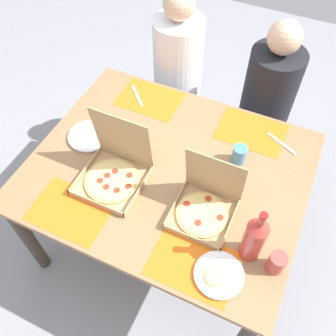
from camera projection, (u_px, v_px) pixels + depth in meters
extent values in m
plane|color=gray|center=(168.00, 234.00, 2.43)|extent=(6.00, 6.00, 0.00)
cylinder|color=#3F3328|center=(28.00, 238.00, 2.03)|extent=(0.07, 0.07, 0.70)
cylinder|color=#3F3328|center=(117.00, 119.00, 2.58)|extent=(0.07, 0.07, 0.70)
cylinder|color=#3F3328|center=(293.00, 179.00, 2.27)|extent=(0.07, 0.07, 0.70)
cube|color=#936D47|center=(168.00, 170.00, 1.85)|extent=(1.37, 1.13, 0.03)
cube|color=orange|center=(70.00, 211.00, 1.69)|extent=(0.36, 0.26, 0.00)
cube|color=orange|center=(193.00, 264.00, 1.54)|extent=(0.36, 0.26, 0.00)
cube|color=orange|center=(150.00, 99.00, 2.14)|extent=(0.36, 0.26, 0.00)
cube|color=orange|center=(251.00, 132.00, 1.99)|extent=(0.36, 0.26, 0.00)
cube|color=tan|center=(112.00, 182.00, 1.79)|extent=(0.30, 0.30, 0.01)
cube|color=tan|center=(86.00, 169.00, 1.81)|extent=(0.01, 0.30, 0.03)
cube|color=tan|center=(139.00, 190.00, 1.74)|extent=(0.01, 0.30, 0.03)
cube|color=tan|center=(96.00, 204.00, 1.69)|extent=(0.30, 0.01, 0.03)
cube|color=tan|center=(127.00, 158.00, 1.86)|extent=(0.30, 0.01, 0.03)
cylinder|color=#E0B76B|center=(112.00, 181.00, 1.78)|extent=(0.27, 0.27, 0.01)
cylinder|color=#EFD67F|center=(112.00, 180.00, 1.78)|extent=(0.24, 0.24, 0.00)
cylinder|color=red|center=(128.00, 186.00, 1.75)|extent=(0.03, 0.03, 0.00)
cylinder|color=red|center=(129.00, 175.00, 1.79)|extent=(0.03, 0.03, 0.00)
cylinder|color=red|center=(115.00, 171.00, 1.80)|extent=(0.03, 0.03, 0.00)
cylinder|color=red|center=(107.00, 175.00, 1.79)|extent=(0.03, 0.03, 0.00)
cylinder|color=red|center=(100.00, 180.00, 1.77)|extent=(0.03, 0.03, 0.00)
cylinder|color=red|center=(106.00, 187.00, 1.75)|extent=(0.03, 0.03, 0.00)
cylinder|color=red|center=(117.00, 190.00, 1.73)|extent=(0.03, 0.03, 0.00)
cube|color=tan|center=(122.00, 138.00, 1.72)|extent=(0.30, 0.04, 0.30)
cube|color=tan|center=(202.00, 215.00, 1.68)|extent=(0.27, 0.27, 0.01)
cube|color=tan|center=(175.00, 203.00, 1.70)|extent=(0.01, 0.27, 0.03)
cube|color=tan|center=(230.00, 224.00, 1.63)|extent=(0.01, 0.27, 0.03)
cube|color=tan|center=(191.00, 238.00, 1.59)|extent=(0.27, 0.01, 0.03)
cube|color=tan|center=(213.00, 191.00, 1.73)|extent=(0.27, 0.01, 0.03)
cylinder|color=#E0B76B|center=(202.00, 214.00, 1.67)|extent=(0.24, 0.24, 0.01)
cylinder|color=#EFD67F|center=(202.00, 214.00, 1.66)|extent=(0.22, 0.22, 0.00)
cylinder|color=red|center=(220.00, 218.00, 1.65)|extent=(0.03, 0.03, 0.00)
cylinder|color=red|center=(208.00, 199.00, 1.71)|extent=(0.03, 0.03, 0.00)
cylinder|color=red|center=(187.00, 204.00, 1.69)|extent=(0.03, 0.03, 0.00)
cylinder|color=red|center=(198.00, 223.00, 1.63)|extent=(0.03, 0.03, 0.00)
cube|color=tan|center=(215.00, 175.00, 1.61)|extent=(0.27, 0.04, 0.27)
cylinder|color=white|center=(219.00, 275.00, 1.51)|extent=(0.20, 0.20, 0.01)
cylinder|color=white|center=(219.00, 274.00, 1.50)|extent=(0.21, 0.21, 0.01)
cylinder|color=#E0B76B|center=(214.00, 277.00, 1.49)|extent=(0.08, 0.08, 0.01)
cylinder|color=#EFD67F|center=(214.00, 277.00, 1.48)|extent=(0.07, 0.07, 0.00)
cylinder|color=white|center=(89.00, 137.00, 1.96)|extent=(0.22, 0.22, 0.01)
cylinder|color=white|center=(89.00, 136.00, 1.96)|extent=(0.23, 0.23, 0.01)
cylinder|color=#B2382D|center=(253.00, 241.00, 1.48)|extent=(0.09, 0.09, 0.22)
cone|color=#B2382D|center=(259.00, 226.00, 1.38)|extent=(0.09, 0.09, 0.04)
cylinder|color=#B2382D|center=(262.00, 220.00, 1.34)|extent=(0.03, 0.03, 0.06)
cylinder|color=red|center=(264.00, 216.00, 1.32)|extent=(0.03, 0.03, 0.01)
cylinder|color=#BF4742|center=(276.00, 263.00, 1.49)|extent=(0.07, 0.07, 0.10)
cylinder|color=teal|center=(239.00, 154.00, 1.83)|extent=(0.07, 0.07, 0.10)
cylinder|color=#BF4742|center=(122.00, 134.00, 1.92)|extent=(0.07, 0.07, 0.10)
cube|color=#B7B7BC|center=(137.00, 95.00, 2.16)|extent=(0.14, 0.15, 0.00)
cube|color=#B7B7BC|center=(282.00, 144.00, 1.94)|extent=(0.18, 0.10, 0.00)
cylinder|color=white|center=(177.00, 87.00, 2.55)|extent=(0.32, 0.32, 1.01)
sphere|color=#D1A889|center=(179.00, 4.00, 2.07)|extent=(0.19, 0.19, 0.19)
cylinder|color=black|center=(262.00, 116.00, 2.42)|extent=(0.32, 0.32, 0.97)
sphere|color=#D1A889|center=(285.00, 37.00, 1.95)|extent=(0.19, 0.19, 0.19)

